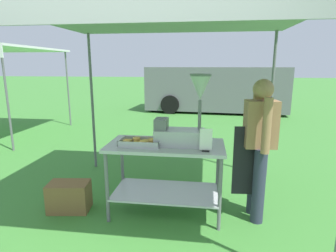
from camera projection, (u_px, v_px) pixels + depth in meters
ground_plane at (182, 127)px, 7.96m from camera, size 70.00×70.00×0.00m
stall_canopy at (167, 20)px, 2.98m from camera, size 3.09×2.64×2.30m
donut_cart at (166, 163)px, 3.23m from camera, size 1.34×0.69×0.86m
donut_tray at (142, 142)px, 3.13m from camera, size 0.47×0.27×0.07m
donut_fryer at (184, 121)px, 3.08m from camera, size 0.62×0.28×0.80m
menu_sign at (206, 142)px, 2.88m from camera, size 0.13×0.05×0.25m
vendor at (259, 143)px, 3.06m from camera, size 0.46×0.54×1.61m
supply_crate at (69, 197)px, 3.37m from camera, size 0.52×0.35×0.36m
van_grey at (216, 89)px, 10.62m from camera, size 5.28×2.38×1.69m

